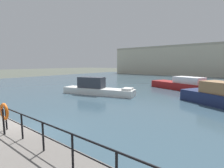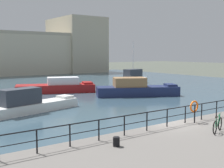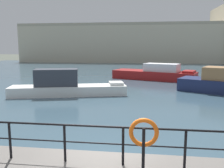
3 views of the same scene
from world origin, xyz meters
name	(u,v)px [view 1 (image 1 of 3)]	position (x,y,z in m)	size (l,w,h in m)	color
ground_plane	(19,136)	(0.00, 0.00, 0.00)	(240.00, 240.00, 0.00)	#4C5147
water_basin	(181,83)	(0.00, 30.20, 0.01)	(80.00, 60.00, 0.01)	#385160
moored_green_narrowboat	(96,88)	(-5.07, 11.51, 0.75)	(9.45, 4.12, 2.15)	white
moored_blue_motorboat	(184,85)	(2.68, 22.12, 0.73)	(10.27, 6.32, 1.95)	maroon
life_ring_stand	(4,113)	(1.10, -0.99, 1.71)	(0.75, 0.16, 1.40)	black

